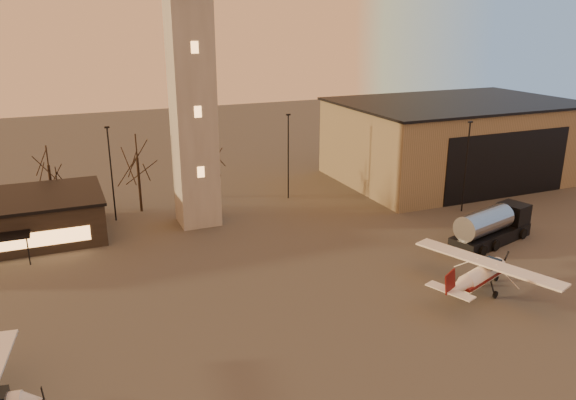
{
  "coord_description": "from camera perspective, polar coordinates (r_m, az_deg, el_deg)",
  "views": [
    {
      "loc": [
        -13.03,
        -25.05,
        20.59
      ],
      "look_at": [
        3.08,
        13.0,
        7.16
      ],
      "focal_mm": 35.0,
      "sensor_mm": 36.0,
      "label": 1
    }
  ],
  "objects": [
    {
      "name": "fuel_truck",
      "position": [
        57.04,
        19.93,
        -2.77
      ],
      "size": [
        10.04,
        5.2,
        3.58
      ],
      "rotation": [
        0.0,
        0.0,
        0.27
      ],
      "color": "black",
      "rests_on": "ground"
    },
    {
      "name": "control_tower",
      "position": [
        56.73,
        -9.87,
        13.44
      ],
      "size": [
        6.8,
        6.8,
        32.6
      ],
      "color": "gray",
      "rests_on": "ground"
    },
    {
      "name": "light_poles",
      "position": [
        59.62,
        -9.08,
        3.02
      ],
      "size": [
        58.5,
        12.25,
        10.14
      ],
      "color": "black",
      "rests_on": "ground"
    },
    {
      "name": "tree_row",
      "position": [
        65.86,
        -22.97,
        3.71
      ],
      "size": [
        37.2,
        9.2,
        8.8
      ],
      "color": "black",
      "rests_on": "ground"
    },
    {
      "name": "hangar",
      "position": [
        78.27,
        16.52,
        5.89
      ],
      "size": [
        30.6,
        20.6,
        10.3
      ],
      "color": "#847256",
      "rests_on": "ground"
    },
    {
      "name": "ground",
      "position": [
        34.95,
        3.86,
        -18.14
      ],
      "size": [
        220.0,
        220.0,
        0.0
      ],
      "primitive_type": "plane",
      "color": "#3B3937",
      "rests_on": "ground"
    },
    {
      "name": "cessna_front",
      "position": [
        47.2,
        19.19,
        -7.39
      ],
      "size": [
        9.85,
        12.0,
        3.38
      ],
      "rotation": [
        0.0,
        0.0,
        0.36
      ],
      "color": "white",
      "rests_on": "ground"
    }
  ]
}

